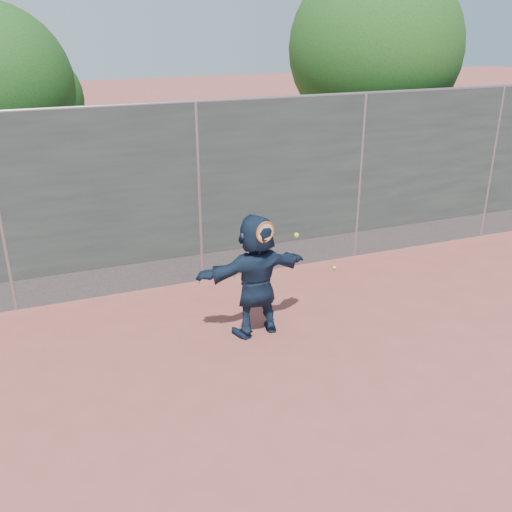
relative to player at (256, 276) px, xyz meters
name	(u,v)px	position (x,y,z in m)	size (l,w,h in m)	color
ground	(285,395)	(-0.22, -1.53, -0.89)	(80.00, 80.00, 0.00)	#9E4C42
player	(256,276)	(0.00, 0.00, 0.00)	(1.64, 0.52, 1.77)	#16273E
ball_ground	(334,268)	(2.11, 1.54, -0.85)	(0.07, 0.07, 0.07)	yellow
fence	(199,191)	(-0.22, 1.97, 0.70)	(20.00, 0.06, 3.03)	#38423D
swing_action	(268,234)	(0.10, -0.19, 0.67)	(0.68, 0.18, 0.51)	#D05A13
tree_right	(380,53)	(4.46, 4.23, 2.61)	(3.78, 3.60, 5.39)	#382314
weed_clump	(221,273)	(0.07, 1.86, -0.75)	(0.68, 0.07, 0.30)	#387226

